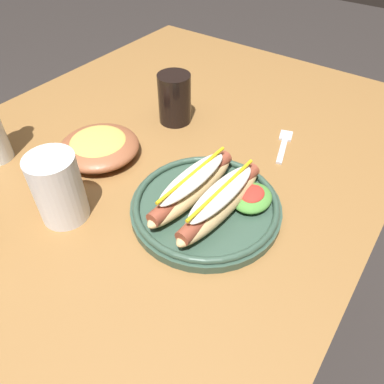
% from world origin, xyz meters
% --- Properties ---
extents(ground_plane, '(8.00, 8.00, 0.00)m').
position_xyz_m(ground_plane, '(0.00, 0.00, 0.00)').
color(ground_plane, '#2D2826').
extents(dining_table, '(1.35, 0.90, 0.74)m').
position_xyz_m(dining_table, '(0.00, 0.00, 0.64)').
color(dining_table, olive).
rests_on(dining_table, ground_plane).
extents(hot_dog_plate, '(0.27, 0.27, 0.08)m').
position_xyz_m(hot_dog_plate, '(-0.01, -0.18, 0.77)').
color(hot_dog_plate, '#334C3D').
rests_on(hot_dog_plate, dining_table).
extents(fork, '(0.12, 0.05, 0.00)m').
position_xyz_m(fork, '(0.25, -0.21, 0.74)').
color(fork, silver).
rests_on(fork, dining_table).
extents(soda_cup, '(0.07, 0.07, 0.11)m').
position_xyz_m(soda_cup, '(0.19, 0.04, 0.80)').
color(soda_cup, black).
rests_on(soda_cup, dining_table).
extents(extra_cup, '(0.08, 0.08, 0.13)m').
position_xyz_m(extra_cup, '(-0.16, 0.01, 0.80)').
color(extra_cup, white).
rests_on(extra_cup, dining_table).
extents(side_bowl, '(0.16, 0.16, 0.05)m').
position_xyz_m(side_bowl, '(-0.01, 0.09, 0.76)').
color(side_bowl, brown).
rests_on(side_bowl, dining_table).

